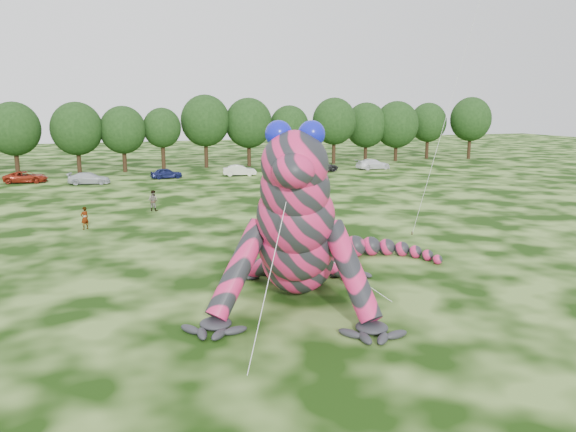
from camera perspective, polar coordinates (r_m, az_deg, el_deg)
The scene contains 23 objects.
ground at distance 26.14m, azimuth 1.51°, elevation -9.36°, with size 240.00×240.00×0.00m, color #16330A.
inflatable_gecko at distance 27.81m, azimuth 1.14°, elevation 1.13°, with size 14.50×17.22×8.61m, color #CF215B, non-canonical shape.
tree_6 at distance 80.09m, azimuth -26.00°, elevation 7.02°, with size 6.52×5.86×9.49m, color black, non-canonical shape.
tree_7 at distance 79.74m, azimuth -20.62°, elevation 7.42°, with size 6.68×6.01×9.48m, color black, non-canonical shape.
tree_8 at distance 80.06m, azimuth -16.38°, elevation 7.50°, with size 6.14×5.53×8.94m, color black, non-canonical shape.
tree_9 at distance 80.90m, azimuth -12.62°, elevation 7.63°, with size 5.27×4.74×8.68m, color black, non-canonical shape.
tree_10 at distance 83.07m, azimuth -8.38°, elevation 8.50°, with size 7.09×6.38×10.50m, color black, non-canonical shape.
tree_11 at distance 84.19m, azimuth -4.01°, elevation 8.49°, with size 7.01×6.31×10.07m, color black, non-canonical shape.
tree_12 at distance 85.68m, azimuth 0.13°, elevation 8.20°, with size 5.99×5.39×8.97m, color black, non-canonical shape.
tree_13 at distance 87.74m, azimuth 4.70°, elevation 8.61°, with size 6.83×6.15×10.13m, color black, non-canonical shape.
tree_14 at distance 91.95m, azimuth 7.92°, elevation 8.44°, with size 6.82×6.14×9.40m, color black, non-canonical shape.
tree_15 at distance 93.53m, azimuth 10.96°, elevation 8.46°, with size 7.17×6.45×9.63m, color black, non-canonical shape.
tree_16 at distance 98.58m, azimuth 14.01°, elevation 8.40°, with size 6.26×5.63×9.37m, color black, non-canonical shape.
tree_17 at distance 100.12m, azimuth 18.03°, elevation 8.49°, with size 6.98×6.28×10.30m, color black, non-canonical shape.
car_2 at distance 73.41m, azimuth -25.07°, elevation 3.61°, with size 2.25×4.89×1.36m, color maroon.
car_3 at distance 69.36m, azimuth -19.56°, elevation 3.63°, with size 1.91×4.71×1.37m, color silver.
car_4 at distance 71.89m, azimuth -12.25°, elevation 4.26°, with size 1.57×3.90×1.33m, color #161B50.
car_5 at distance 73.28m, azimuth -4.94°, elevation 4.64°, with size 1.49×4.27×1.41m, color silver.
car_6 at distance 77.67m, azimuth 3.28°, elevation 5.06°, with size 2.41×5.22×1.45m, color #28282A.
car_7 at distance 81.14m, azimuth 8.64°, elevation 5.23°, with size 2.05×5.05×1.46m, color white.
spectator_1 at distance 50.35m, azimuth -13.55°, elevation 1.53°, with size 0.89×0.69×1.83m, color gray.
spectator_0 at distance 44.45m, azimuth -19.96°, elevation -0.20°, with size 0.62×0.41×1.71m, color gray.
spectator_2 at distance 57.27m, azimuth -1.83°, elevation 2.96°, with size 1.13×0.65×1.75m, color gray.
Camera 1 is at (-8.82, -22.80, 9.26)m, focal length 35.00 mm.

